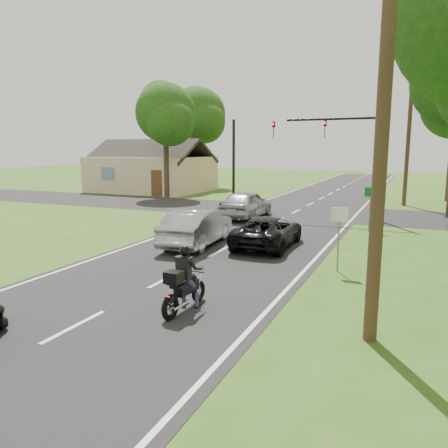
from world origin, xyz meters
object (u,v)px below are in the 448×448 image
(utility_pole_far, at_px, (409,132))
(sign_green, at_px, (370,198))
(silver_sedan, at_px, (197,227))
(traffic_signal, at_px, (349,146))
(dark_suv, at_px, (268,231))
(sign_white, at_px, (339,224))
(silver_suv, at_px, (246,204))
(utility_pole_near, at_px, (385,91))
(motorcycle_rider, at_px, (184,285))

(utility_pole_far, bearing_deg, sign_green, -96.73)
(utility_pole_far, xyz_separation_m, sign_green, (-1.30, -11.02, -3.49))
(silver_sedan, relative_size, traffic_signal, 0.72)
(dark_suv, bearing_deg, sign_white, 139.49)
(traffic_signal, relative_size, utility_pole_far, 0.64)
(dark_suv, height_order, silver_suv, silver_suv)
(silver_sedan, bearing_deg, silver_suv, -89.59)
(sign_white, bearing_deg, utility_pole_near, -73.24)
(dark_suv, xyz_separation_m, traffic_signal, (1.88, 8.39, 3.50))
(motorcycle_rider, relative_size, sign_green, 0.91)
(silver_sedan, xyz_separation_m, silver_suv, (-0.72, 7.61, 0.05))
(silver_sedan, bearing_deg, motorcycle_rider, 109.60)
(silver_sedan, distance_m, sign_white, 6.28)
(traffic_signal, distance_m, utility_pole_near, 16.28)
(utility_pole_far, bearing_deg, motorcycle_rider, -100.34)
(motorcycle_rider, xyz_separation_m, sign_green, (3.10, 13.11, 0.94))
(sign_white, distance_m, sign_green, 8.00)
(silver_suv, bearing_deg, sign_green, 169.97)
(motorcycle_rider, bearing_deg, utility_pole_near, 4.59)
(utility_pole_far, distance_m, sign_white, 19.39)
(sign_white, relative_size, sign_green, 1.00)
(dark_suv, bearing_deg, utility_pole_near, 120.45)
(utility_pole_near, bearing_deg, dark_suv, 121.92)
(sign_white, bearing_deg, traffic_signal, 97.05)
(utility_pole_near, bearing_deg, silver_sedan, 138.53)
(dark_suv, height_order, traffic_signal, traffic_signal)
(utility_pole_far, distance_m, sign_green, 11.63)
(motorcycle_rider, bearing_deg, traffic_signal, 87.44)
(motorcycle_rider, relative_size, utility_pole_far, 0.19)
(sign_green, bearing_deg, dark_suv, -122.61)
(utility_pole_near, xyz_separation_m, utility_pole_far, (0.00, 24.00, 0.00))
(utility_pole_far, bearing_deg, utility_pole_near, -90.00)
(dark_suv, relative_size, silver_suv, 0.95)
(silver_suv, bearing_deg, traffic_signal, -161.57)
(traffic_signal, bearing_deg, silver_sedan, -116.33)
(silver_suv, relative_size, utility_pole_far, 0.47)
(motorcycle_rider, xyz_separation_m, silver_suv, (-3.82, 14.37, 0.16))
(traffic_signal, bearing_deg, utility_pole_near, -79.86)
(silver_sedan, height_order, utility_pole_far, utility_pole_far)
(dark_suv, distance_m, utility_pole_near, 10.00)
(utility_pole_near, height_order, sign_green, utility_pole_near)
(utility_pole_far, height_order, sign_green, utility_pole_far)
(motorcycle_rider, height_order, sign_green, sign_green)
(silver_sedan, relative_size, utility_pole_far, 0.46)
(utility_pole_near, bearing_deg, sign_green, 95.72)
(utility_pole_far, relative_size, sign_white, 4.71)
(silver_sedan, relative_size, sign_green, 2.17)
(dark_suv, relative_size, traffic_signal, 0.71)
(motorcycle_rider, height_order, silver_sedan, motorcycle_rider)
(motorcycle_rider, xyz_separation_m, utility_pole_near, (4.40, 0.13, 4.42))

